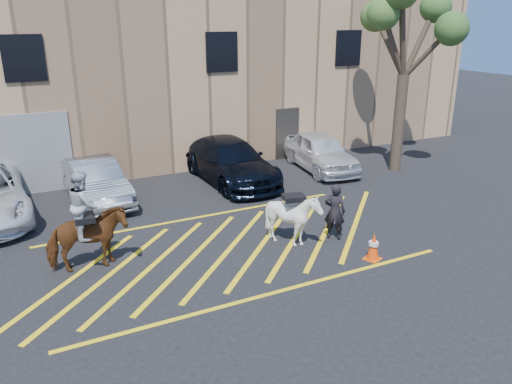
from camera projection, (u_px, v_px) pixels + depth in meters
name	position (u px, v px, depth m)	size (l,w,h in m)	color
ground	(225.00, 245.00, 13.55)	(90.00, 90.00, 0.00)	black
car_silver_sedan	(96.00, 181.00, 16.57)	(1.48, 4.24, 1.40)	gray
car_blue_suv	(230.00, 161.00, 18.67)	(2.18, 5.36, 1.55)	black
car_white_suv	(320.00, 151.00, 20.12)	(1.76, 4.37, 1.49)	white
handler	(335.00, 212.00, 13.72)	(0.58, 0.38, 1.59)	black
warehouse	(117.00, 69.00, 22.44)	(32.42, 10.20, 7.30)	tan
hatching_zone	(229.00, 249.00, 13.29)	(12.60, 5.12, 0.01)	yellow
mounted_bay	(86.00, 231.00, 11.92)	(1.94, 0.98, 2.50)	brown
saddled_white	(293.00, 218.00, 13.35)	(1.50, 1.61, 1.51)	silver
traffic_cone	(373.00, 246.00, 12.63)	(0.49, 0.49, 0.73)	#EB5B09
tree	(408.00, 22.00, 18.43)	(3.99, 4.37, 7.31)	#4D3F2F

